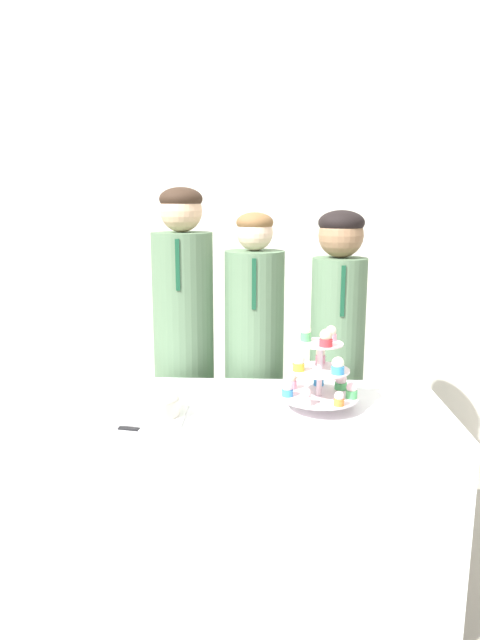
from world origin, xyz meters
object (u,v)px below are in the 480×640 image
Objects in this scene: student_0 at (184,365)px; student_1 at (254,379)px; student_2 at (336,371)px; cupcake_stand at (320,373)px; round_cake at (155,404)px; cake_knife at (141,430)px.

student_1 is (0.33, -0.00, -0.06)m from student_0.
student_2 is (0.71, -0.00, -0.02)m from student_0.
cupcake_stand is at bearing -103.35° from student_2.
round_cake is 0.14m from cake_knife.
round_cake is 0.87× the size of cake_knife.
round_cake is 0.14× the size of student_1.
student_1 is (-0.25, 0.55, -0.20)m from cupcake_stand.
cake_knife is 0.77× the size of cupcake_stand.
student_0 is at bearing 180.00° from student_1.
round_cake is 0.97m from student_2.
round_cake is at bearing 88.94° from cake_knife.
student_0 is 1.07× the size of student_1.
student_2 is (0.74, 0.78, -0.03)m from cake_knife.
cupcake_stand is at bearing 10.48° from round_cake.
student_1 is at bearing 75.89° from cake_knife.
cake_knife is at bearing -114.89° from student_1.
cupcake_stand is 0.59m from student_2.
student_1 reaches higher than cupcake_stand.
student_1 is 0.99× the size of student_2.
cake_knife is at bearing -159.09° from cupcake_stand.
student_0 reaches higher than cupcake_stand.
cupcake_stand is 0.21× the size of student_1.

